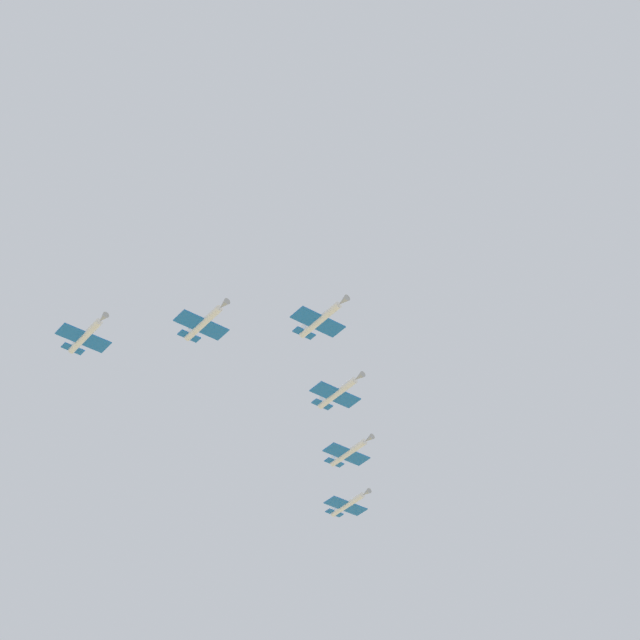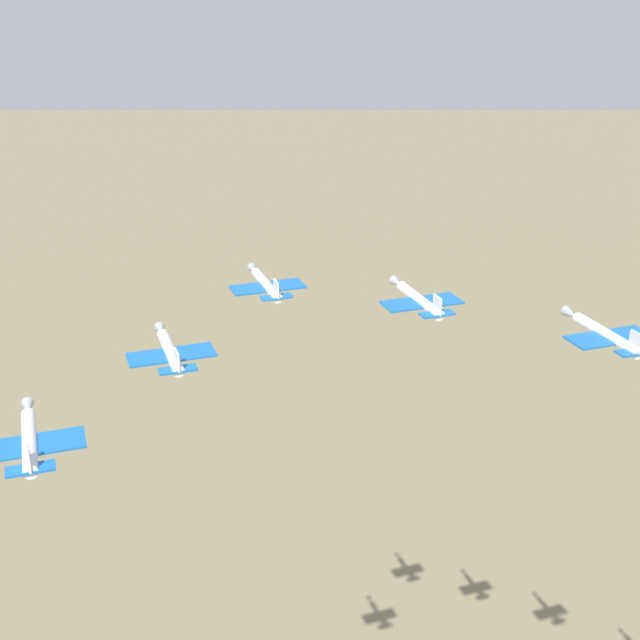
{
  "view_description": "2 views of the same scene",
  "coord_description": "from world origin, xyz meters",
  "px_view_note": "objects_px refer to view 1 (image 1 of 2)",
  "views": [
    {
      "loc": [
        -45.44,
        -130.56,
        3.13
      ],
      "look_at": [
        2.4,
        -3.73,
        111.29
      ],
      "focal_mm": 64.16,
      "sensor_mm": 36.0,
      "label": 1
    },
    {
      "loc": [
        0.22,
        84.99,
        143.02
      ],
      "look_at": [
        -3.39,
        2.61,
        109.48
      ],
      "focal_mm": 46.68,
      "sensor_mm": 36.0,
      "label": 2
    }
  ],
  "objects_px": {
    "jet_center_rear": "(348,504)",
    "jet_port_inner": "(338,392)",
    "jet_port_outer": "(349,452)",
    "jet_lead": "(321,319)",
    "jet_starboard_outer": "(86,335)",
    "jet_starboard_inner": "(204,322)"
  },
  "relations": [
    {
      "from": "jet_starboard_outer",
      "to": "jet_starboard_inner",
      "type": "bearing_deg",
      "value": 133.84
    },
    {
      "from": "jet_center_rear",
      "to": "jet_port_inner",
      "type": "bearing_deg",
      "value": 49.31
    },
    {
      "from": "jet_starboard_inner",
      "to": "jet_lead",
      "type": "bearing_deg",
      "value": 136.15
    },
    {
      "from": "jet_port_inner",
      "to": "jet_starboard_inner",
      "type": "height_order",
      "value": "jet_starboard_inner"
    },
    {
      "from": "jet_port_outer",
      "to": "jet_starboard_outer",
      "type": "distance_m",
      "value": 52.29
    },
    {
      "from": "jet_starboard_inner",
      "to": "jet_center_rear",
      "type": "height_order",
      "value": "jet_starboard_inner"
    },
    {
      "from": "jet_port_outer",
      "to": "jet_lead",
      "type": "bearing_deg",
      "value": 45.03
    },
    {
      "from": "jet_port_inner",
      "to": "jet_port_outer",
      "type": "height_order",
      "value": "jet_port_outer"
    },
    {
      "from": "jet_port_inner",
      "to": "jet_center_rear",
      "type": "relative_size",
      "value": 1.0
    },
    {
      "from": "jet_lead",
      "to": "jet_port_outer",
      "type": "bearing_deg",
      "value": -134.97
    },
    {
      "from": "jet_lead",
      "to": "jet_port_inner",
      "type": "xyz_separation_m",
      "value": [
        8.95,
        15.75,
        -1.04
      ]
    },
    {
      "from": "jet_port_inner",
      "to": "jet_starboard_inner",
      "type": "xyz_separation_m",
      "value": [
        -25.05,
        -7.44,
        2.08
      ]
    },
    {
      "from": "jet_lead",
      "to": "jet_port_outer",
      "type": "height_order",
      "value": "jet_lead"
    },
    {
      "from": "jet_lead",
      "to": "jet_port_inner",
      "type": "relative_size",
      "value": 1.0
    },
    {
      "from": "jet_port_inner",
      "to": "jet_center_rear",
      "type": "xyz_separation_m",
      "value": [
        16.4,
        36.57,
        1.85
      ]
    },
    {
      "from": "jet_starboard_outer",
      "to": "jet_port_outer",
      "type": "bearing_deg",
      "value": 180.0
    },
    {
      "from": "jet_center_rear",
      "to": "jet_lead",
      "type": "bearing_deg",
      "value": 47.61
    },
    {
      "from": "jet_port_inner",
      "to": "jet_center_rear",
      "type": "distance_m",
      "value": 40.13
    },
    {
      "from": "jet_port_inner",
      "to": "jet_port_outer",
      "type": "xyz_separation_m",
      "value": [
        8.65,
        16.76,
        0.26
      ]
    },
    {
      "from": "jet_port_inner",
      "to": "jet_center_rear",
      "type": "bearing_deg",
      "value": -130.69
    },
    {
      "from": "jet_starboard_inner",
      "to": "jet_port_outer",
      "type": "distance_m",
      "value": 41.53
    },
    {
      "from": "jet_port_outer",
      "to": "jet_starboard_outer",
      "type": "height_order",
      "value": "jet_starboard_outer"
    }
  ]
}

